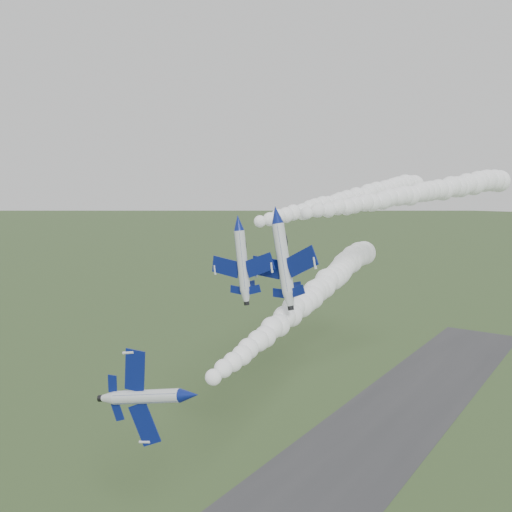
{
  "coord_description": "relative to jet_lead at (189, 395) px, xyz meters",
  "views": [
    {
      "loc": [
        42.38,
        -44.11,
        52.26
      ],
      "look_at": [
        0.03,
        18.69,
        42.22
      ],
      "focal_mm": 40.0,
      "sensor_mm": 36.0,
      "label": 1
    }
  ],
  "objects": [
    {
      "name": "jet_pair_left",
      "position": [
        -10.47,
        22.86,
        15.31
      ],
      "size": [
        10.42,
        12.64,
        3.21
      ],
      "rotation": [
        0.0,
        -0.12,
        -0.01
      ],
      "color": "silver"
    },
    {
      "name": "smoke_trail_jet_lead",
      "position": [
        -6.94,
        38.37,
        2.97
      ],
      "size": [
        19.67,
        71.68,
        5.05
      ],
      "primitive_type": null,
      "rotation": [
        0.0,
        0.0,
        0.21
      ],
      "color": "white"
    },
    {
      "name": "smoke_trail_jet_pair_right",
      "position": [
        2.9,
        60.77,
        18.89
      ],
      "size": [
        18.39,
        66.6,
        4.76
      ],
      "primitive_type": null,
      "rotation": [
        0.0,
        0.0,
        -0.21
      ],
      "color": "white"
    },
    {
      "name": "jet_lead",
      "position": [
        0.0,
        0.0,
        0.0
      ],
      "size": [
        4.03,
        12.17,
        9.94
      ],
      "rotation": [
        0.0,
        1.39,
        0.21
      ],
      "color": "silver"
    },
    {
      "name": "jet_pair_right",
      "position": [
        -5.08,
        24.14,
        16.54
      ],
      "size": [
        11.83,
        14.22,
        4.13
      ],
      "rotation": [
        0.0,
        -0.22,
        -0.21
      ],
      "color": "silver"
    },
    {
      "name": "runway",
      "position": [
        -6.7,
        33.04,
        -31.16
      ],
      "size": [
        24.0,
        260.0,
        0.04
      ],
      "primitive_type": "cube",
      "color": "#323234",
      "rests_on": "ground"
    },
    {
      "name": "smoke_trail_jet_pair_left",
      "position": [
        -10.14,
        61.01,
        17.76
      ],
      "size": [
        5.65,
        69.96,
        4.86
      ],
      "primitive_type": null,
      "rotation": [
        0.0,
        0.0,
        -0.01
      ],
      "color": "white"
    }
  ]
}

